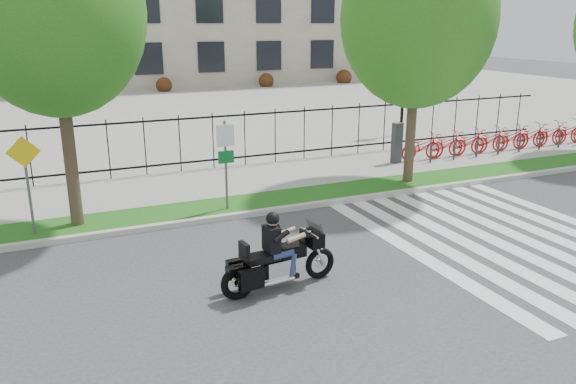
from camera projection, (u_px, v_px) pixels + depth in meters
name	position (u px, v px, depth m)	size (l,w,h in m)	color
ground	(335.00, 270.00, 12.28)	(120.00, 120.00, 0.00)	#38383B
curb	(266.00, 211.00, 15.85)	(60.00, 0.20, 0.15)	#AFACA4
grass_verge	(255.00, 203.00, 16.59)	(60.00, 1.50, 0.15)	#1C5415
sidewalk	(229.00, 182.00, 18.78)	(60.00, 3.50, 0.15)	gray
plaza	(140.00, 110.00, 34.16)	(80.00, 34.00, 0.10)	gray
crosswalk_stripes	(504.00, 237.00, 14.14)	(5.70, 8.00, 0.01)	silver
iron_fence	(213.00, 141.00, 20.00)	(30.00, 0.06, 2.00)	black
lamp_post_right	(405.00, 67.00, 25.71)	(1.06, 0.70, 4.25)	black
street_tree_1	(53.00, 13.00, 13.13)	(4.30, 4.30, 7.75)	#392A1F
street_tree_2	(418.00, 19.00, 17.16)	(4.76, 4.76, 7.90)	#392A1F
bike_share_station	(510.00, 138.00, 23.01)	(11.14, 0.88, 1.50)	#2D2D33
sign_pole_regulatory	(226.00, 154.00, 15.41)	(0.50, 0.09, 2.50)	#59595B
sign_pole_warning	(26.00, 172.00, 13.48)	(0.78, 0.09, 2.49)	#59595B
motorcycle_rider	(279.00, 258.00, 11.27)	(2.59, 0.83, 2.00)	black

